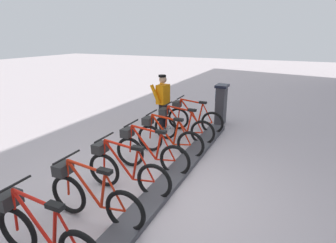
{
  "coord_description": "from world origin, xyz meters",
  "views": [
    {
      "loc": [
        -1.92,
        3.81,
        2.74
      ],
      "look_at": [
        0.5,
        -1.4,
        0.9
      ],
      "focal_mm": 28.75,
      "sensor_mm": 36.0,
      "label": 1
    }
  ],
  "objects_px": {
    "bike_docked_1": "(181,126)",
    "bike_docked_2": "(167,137)",
    "bike_docked_4": "(124,170)",
    "worker_near_rack": "(163,101)",
    "bike_docked_3": "(148,151)",
    "bike_docked_5": "(91,196)",
    "bike_docked_6": "(42,234)",
    "bike_docked_0": "(193,117)",
    "payment_kiosk": "(221,104)"
  },
  "relations": [
    {
      "from": "payment_kiosk",
      "to": "bike_docked_5",
      "type": "relative_size",
      "value": 0.74
    },
    {
      "from": "bike_docked_1",
      "to": "bike_docked_6",
      "type": "bearing_deg",
      "value": 90.0
    },
    {
      "from": "bike_docked_4",
      "to": "bike_docked_6",
      "type": "xyz_separation_m",
      "value": [
        0.0,
        1.8,
        0.0
      ]
    },
    {
      "from": "bike_docked_5",
      "to": "bike_docked_6",
      "type": "distance_m",
      "value": 0.9
    },
    {
      "from": "worker_near_rack",
      "to": "bike_docked_3",
      "type": "bearing_deg",
      "value": 109.34
    },
    {
      "from": "bike_docked_2",
      "to": "bike_docked_5",
      "type": "relative_size",
      "value": 1.0
    },
    {
      "from": "bike_docked_2",
      "to": "bike_docked_3",
      "type": "distance_m",
      "value": 0.9
    },
    {
      "from": "bike_docked_0",
      "to": "bike_docked_1",
      "type": "bearing_deg",
      "value": 90.0
    },
    {
      "from": "bike_docked_2",
      "to": "bike_docked_6",
      "type": "relative_size",
      "value": 1.0
    },
    {
      "from": "bike_docked_3",
      "to": "bike_docked_6",
      "type": "distance_m",
      "value": 2.7
    },
    {
      "from": "bike_docked_4",
      "to": "bike_docked_0",
      "type": "bearing_deg",
      "value": -90.0
    },
    {
      "from": "bike_docked_6",
      "to": "worker_near_rack",
      "type": "height_order",
      "value": "worker_near_rack"
    },
    {
      "from": "bike_docked_5",
      "to": "bike_docked_2",
      "type": "bearing_deg",
      "value": -90.0
    },
    {
      "from": "bike_docked_2",
      "to": "bike_docked_4",
      "type": "relative_size",
      "value": 1.0
    },
    {
      "from": "bike_docked_0",
      "to": "bike_docked_6",
      "type": "height_order",
      "value": "same"
    },
    {
      "from": "bike_docked_6",
      "to": "bike_docked_4",
      "type": "bearing_deg",
      "value": -90.0
    },
    {
      "from": "bike_docked_1",
      "to": "bike_docked_5",
      "type": "height_order",
      "value": "same"
    },
    {
      "from": "bike_docked_1",
      "to": "worker_near_rack",
      "type": "bearing_deg",
      "value": -37.35
    },
    {
      "from": "payment_kiosk",
      "to": "bike_docked_0",
      "type": "bearing_deg",
      "value": 61.5
    },
    {
      "from": "bike_docked_0",
      "to": "bike_docked_2",
      "type": "distance_m",
      "value": 1.8
    },
    {
      "from": "bike_docked_2",
      "to": "bike_docked_4",
      "type": "height_order",
      "value": "same"
    },
    {
      "from": "bike_docked_0",
      "to": "bike_docked_5",
      "type": "bearing_deg",
      "value": 90.0
    },
    {
      "from": "bike_docked_3",
      "to": "bike_docked_5",
      "type": "bearing_deg",
      "value": 90.0
    },
    {
      "from": "bike_docked_4",
      "to": "worker_near_rack",
      "type": "height_order",
      "value": "worker_near_rack"
    },
    {
      "from": "payment_kiosk",
      "to": "worker_near_rack",
      "type": "relative_size",
      "value": 0.77
    },
    {
      "from": "bike_docked_5",
      "to": "worker_near_rack",
      "type": "distance_m",
      "value": 4.37
    },
    {
      "from": "bike_docked_1",
      "to": "bike_docked_6",
      "type": "distance_m",
      "value": 4.5
    },
    {
      "from": "bike_docked_0",
      "to": "bike_docked_3",
      "type": "relative_size",
      "value": 1.0
    },
    {
      "from": "bike_docked_4",
      "to": "bike_docked_2",
      "type": "bearing_deg",
      "value": -90.0
    },
    {
      "from": "bike_docked_1",
      "to": "bike_docked_2",
      "type": "relative_size",
      "value": 1.0
    },
    {
      "from": "bike_docked_0",
      "to": "bike_docked_3",
      "type": "height_order",
      "value": "same"
    },
    {
      "from": "bike_docked_5",
      "to": "payment_kiosk",
      "type": "bearing_deg",
      "value": -95.88
    },
    {
      "from": "bike_docked_1",
      "to": "payment_kiosk",
      "type": "bearing_deg",
      "value": -106.32
    },
    {
      "from": "payment_kiosk",
      "to": "bike_docked_2",
      "type": "distance_m",
      "value": 2.92
    },
    {
      "from": "bike_docked_4",
      "to": "bike_docked_5",
      "type": "relative_size",
      "value": 1.0
    },
    {
      "from": "payment_kiosk",
      "to": "bike_docked_1",
      "type": "height_order",
      "value": "payment_kiosk"
    },
    {
      "from": "bike_docked_3",
      "to": "worker_near_rack",
      "type": "distance_m",
      "value": 2.65
    },
    {
      "from": "bike_docked_1",
      "to": "bike_docked_6",
      "type": "relative_size",
      "value": 1.0
    },
    {
      "from": "bike_docked_2",
      "to": "bike_docked_4",
      "type": "distance_m",
      "value": 1.8
    },
    {
      "from": "worker_near_rack",
      "to": "bike_docked_4",
      "type": "bearing_deg",
      "value": 104.41
    },
    {
      "from": "bike_docked_5",
      "to": "bike_docked_6",
      "type": "bearing_deg",
      "value": 90.0
    },
    {
      "from": "bike_docked_1",
      "to": "worker_near_rack",
      "type": "distance_m",
      "value": 1.19
    },
    {
      "from": "bike_docked_1",
      "to": "bike_docked_5",
      "type": "distance_m",
      "value": 3.6
    },
    {
      "from": "bike_docked_0",
      "to": "worker_near_rack",
      "type": "relative_size",
      "value": 1.04
    },
    {
      "from": "bike_docked_4",
      "to": "bike_docked_5",
      "type": "distance_m",
      "value": 0.9
    },
    {
      "from": "payment_kiosk",
      "to": "bike_docked_3",
      "type": "bearing_deg",
      "value": 81.34
    },
    {
      "from": "bike_docked_4",
      "to": "bike_docked_6",
      "type": "bearing_deg",
      "value": 90.0
    },
    {
      "from": "worker_near_rack",
      "to": "bike_docked_5",
      "type": "bearing_deg",
      "value": 101.46
    },
    {
      "from": "bike_docked_0",
      "to": "bike_docked_3",
      "type": "distance_m",
      "value": 2.7
    },
    {
      "from": "bike_docked_4",
      "to": "bike_docked_6",
      "type": "distance_m",
      "value": 1.8
    }
  ]
}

